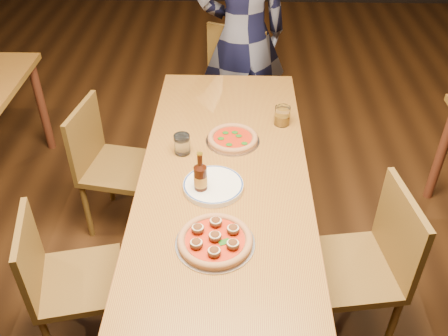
{
  "coord_description": "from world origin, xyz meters",
  "views": [
    {
      "loc": [
        0.05,
        -1.86,
        2.22
      ],
      "look_at": [
        0.0,
        -0.05,
        0.82
      ],
      "focal_mm": 40.0,
      "sensor_mm": 36.0,
      "label": 1
    }
  ],
  "objects_px": {
    "chair_end": "(224,95)",
    "amber_glass": "(282,116)",
    "pizza_margherita": "(233,139)",
    "plate_stack": "(213,186)",
    "water_glass": "(182,144)",
    "chair_main_sw": "(120,167)",
    "chair_main_nw": "(79,280)",
    "beer_bottle": "(201,179)",
    "chair_main_e": "(349,268)",
    "pizza_meatball": "(215,240)",
    "table_main": "(224,185)",
    "diner": "(243,37)"
  },
  "relations": [
    {
      "from": "plate_stack",
      "to": "beer_bottle",
      "type": "xyz_separation_m",
      "value": [
        -0.05,
        -0.03,
        0.06
      ]
    },
    {
      "from": "chair_end",
      "to": "chair_main_sw",
      "type": "bearing_deg",
      "value": -103.72
    },
    {
      "from": "plate_stack",
      "to": "diner",
      "type": "distance_m",
      "value": 1.47
    },
    {
      "from": "plate_stack",
      "to": "water_glass",
      "type": "relative_size",
      "value": 2.73
    },
    {
      "from": "water_glass",
      "to": "plate_stack",
      "type": "bearing_deg",
      "value": -58.82
    },
    {
      "from": "pizza_margherita",
      "to": "beer_bottle",
      "type": "relative_size",
      "value": 1.3
    },
    {
      "from": "chair_main_nw",
      "to": "chair_end",
      "type": "xyz_separation_m",
      "value": [
        0.62,
        1.63,
        0.06
      ]
    },
    {
      "from": "table_main",
      "to": "diner",
      "type": "bearing_deg",
      "value": 86.14
    },
    {
      "from": "plate_stack",
      "to": "table_main",
      "type": "bearing_deg",
      "value": 67.09
    },
    {
      "from": "chair_main_sw",
      "to": "plate_stack",
      "type": "xyz_separation_m",
      "value": [
        0.58,
        -0.56,
        0.34
      ]
    },
    {
      "from": "amber_glass",
      "to": "chair_main_e",
      "type": "bearing_deg",
      "value": -69.19
    },
    {
      "from": "plate_stack",
      "to": "water_glass",
      "type": "distance_m",
      "value": 0.32
    },
    {
      "from": "beer_bottle",
      "to": "chair_main_e",
      "type": "bearing_deg",
      "value": -13.57
    },
    {
      "from": "pizza_margherita",
      "to": "amber_glass",
      "type": "xyz_separation_m",
      "value": [
        0.26,
        0.17,
        0.03
      ]
    },
    {
      "from": "amber_glass",
      "to": "chair_main_sw",
      "type": "bearing_deg",
      "value": 179.49
    },
    {
      "from": "pizza_margherita",
      "to": "diner",
      "type": "xyz_separation_m",
      "value": [
        0.05,
        1.08,
        0.09
      ]
    },
    {
      "from": "pizza_meatball",
      "to": "chair_main_e",
      "type": "bearing_deg",
      "value": 13.76
    },
    {
      "from": "chair_main_nw",
      "to": "water_glass",
      "type": "height_order",
      "value": "water_glass"
    },
    {
      "from": "beer_bottle",
      "to": "amber_glass",
      "type": "height_order",
      "value": "beer_bottle"
    },
    {
      "from": "plate_stack",
      "to": "chair_main_e",
      "type": "bearing_deg",
      "value": -17.33
    },
    {
      "from": "table_main",
      "to": "pizza_meatball",
      "type": "distance_m",
      "value": 0.47
    },
    {
      "from": "chair_end",
      "to": "pizza_margherita",
      "type": "distance_m",
      "value": 1.03
    },
    {
      "from": "table_main",
      "to": "beer_bottle",
      "type": "xyz_separation_m",
      "value": [
        -0.1,
        -0.14,
        0.15
      ]
    },
    {
      "from": "table_main",
      "to": "chair_main_sw",
      "type": "relative_size",
      "value": 2.35
    },
    {
      "from": "chair_main_sw",
      "to": "beer_bottle",
      "type": "relative_size",
      "value": 3.97
    },
    {
      "from": "diner",
      "to": "beer_bottle",
      "type": "bearing_deg",
      "value": 65.54
    },
    {
      "from": "chair_main_nw",
      "to": "chair_main_e",
      "type": "relative_size",
      "value": 0.91
    },
    {
      "from": "water_glass",
      "to": "diner",
      "type": "height_order",
      "value": "diner"
    },
    {
      "from": "chair_main_nw",
      "to": "chair_main_e",
      "type": "distance_m",
      "value": 1.25
    },
    {
      "from": "plate_stack",
      "to": "beer_bottle",
      "type": "distance_m",
      "value": 0.09
    },
    {
      "from": "pizza_meatball",
      "to": "diner",
      "type": "xyz_separation_m",
      "value": [
        0.12,
        1.81,
        0.09
      ]
    },
    {
      "from": "table_main",
      "to": "chair_end",
      "type": "bearing_deg",
      "value": 91.64
    },
    {
      "from": "diner",
      "to": "pizza_meatball",
      "type": "bearing_deg",
      "value": 69.23
    },
    {
      "from": "chair_main_nw",
      "to": "beer_bottle",
      "type": "distance_m",
      "value": 0.73
    },
    {
      "from": "plate_stack",
      "to": "beer_bottle",
      "type": "height_order",
      "value": "beer_bottle"
    },
    {
      "from": "chair_end",
      "to": "beer_bottle",
      "type": "distance_m",
      "value": 1.44
    },
    {
      "from": "chair_end",
      "to": "amber_glass",
      "type": "distance_m",
      "value": 0.94
    },
    {
      "from": "pizza_meatball",
      "to": "pizza_margherita",
      "type": "relative_size",
      "value": 1.16
    },
    {
      "from": "plate_stack",
      "to": "amber_glass",
      "type": "xyz_separation_m",
      "value": [
        0.35,
        0.55,
        0.04
      ]
    },
    {
      "from": "chair_main_e",
      "to": "water_glass",
      "type": "height_order",
      "value": "chair_main_e"
    },
    {
      "from": "chair_end",
      "to": "water_glass",
      "type": "bearing_deg",
      "value": -76.43
    },
    {
      "from": "amber_glass",
      "to": "beer_bottle",
      "type": "bearing_deg",
      "value": -124.44
    },
    {
      "from": "chair_end",
      "to": "amber_glass",
      "type": "relative_size",
      "value": 8.92
    },
    {
      "from": "chair_main_nw",
      "to": "diner",
      "type": "bearing_deg",
      "value": -36.29
    },
    {
      "from": "beer_bottle",
      "to": "water_glass",
      "type": "bearing_deg",
      "value": 110.14
    },
    {
      "from": "pizza_margherita",
      "to": "beer_bottle",
      "type": "bearing_deg",
      "value": -108.52
    },
    {
      "from": "pizza_meatball",
      "to": "pizza_margherita",
      "type": "bearing_deg",
      "value": 85.22
    },
    {
      "from": "beer_bottle",
      "to": "amber_glass",
      "type": "xyz_separation_m",
      "value": [
        0.4,
        0.59,
        -0.02
      ]
    },
    {
      "from": "chair_main_e",
      "to": "beer_bottle",
      "type": "xyz_separation_m",
      "value": [
        -0.69,
        0.17,
        0.38
      ]
    },
    {
      "from": "chair_main_sw",
      "to": "chair_end",
      "type": "relative_size",
      "value": 0.91
    }
  ]
}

